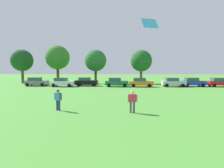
# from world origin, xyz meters

# --- Properties ---
(ground_plane) EXTENTS (160.00, 160.00, 0.00)m
(ground_plane) POSITION_xyz_m (0.00, 30.00, 0.00)
(ground_plane) COLOR #4C9338
(adult_bystander) EXTENTS (0.83, 0.40, 1.75)m
(adult_bystander) POSITION_xyz_m (4.80, 15.93, 1.04)
(adult_bystander) COLOR #4C4C51
(adult_bystander) RESTS_ON ground
(bystander_near_trees) EXTENTS (0.73, 0.58, 1.76)m
(bystander_near_trees) POSITION_xyz_m (-1.25, 16.52, 1.05)
(bystander_near_trees) COLOR navy
(bystander_near_trees) RESTS_ON ground
(kite) EXTENTS (1.34, 0.93, 1.13)m
(kite) POSITION_xyz_m (5.96, 15.43, 6.67)
(kite) COLOR #3FBFE5
(parked_car_gray_0) EXTENTS (4.30, 2.02, 1.68)m
(parked_car_gray_0) POSITION_xyz_m (-12.46, 37.81, 0.86)
(parked_car_gray_0) COLOR slate
(parked_car_gray_0) RESTS_ON ground
(parked_car_white_1) EXTENTS (4.30, 2.02, 1.68)m
(parked_car_white_1) POSITION_xyz_m (-7.00, 36.76, 0.86)
(parked_car_white_1) COLOR white
(parked_car_white_1) RESTS_ON ground
(parked_car_black_2) EXTENTS (4.30, 2.02, 1.68)m
(parked_car_black_2) POSITION_xyz_m (-2.74, 38.29, 0.86)
(parked_car_black_2) COLOR black
(parked_car_black_2) RESTS_ON ground
(parked_car_green_3) EXTENTS (4.30, 2.02, 1.68)m
(parked_car_green_3) POSITION_xyz_m (3.18, 37.15, 0.86)
(parked_car_green_3) COLOR #196B38
(parked_car_green_3) RESTS_ON ground
(parked_car_orange_4) EXTENTS (4.30, 2.02, 1.68)m
(parked_car_orange_4) POSITION_xyz_m (7.72, 36.90, 0.86)
(parked_car_orange_4) COLOR orange
(parked_car_orange_4) RESTS_ON ground
(parked_car_silver_5) EXTENTS (4.30, 2.02, 1.68)m
(parked_car_silver_5) POSITION_xyz_m (13.84, 37.42, 0.86)
(parked_car_silver_5) COLOR silver
(parked_car_silver_5) RESTS_ON ground
(parked_car_blue_6) EXTENTS (4.30, 2.02, 1.68)m
(parked_car_blue_6) POSITION_xyz_m (17.69, 37.99, 0.86)
(parked_car_blue_6) COLOR #1E38AD
(parked_car_blue_6) RESTS_ON ground
(parked_car_red_7) EXTENTS (4.30, 2.02, 1.68)m
(parked_car_red_7) POSITION_xyz_m (22.48, 37.67, 0.86)
(parked_car_red_7) COLOR red
(parked_car_red_7) RESTS_ON ground
(tree_far_left) EXTENTS (4.96, 4.96, 7.72)m
(tree_far_left) POSITION_xyz_m (-18.58, 44.54, 5.21)
(tree_far_left) COLOR brown
(tree_far_left) RESTS_ON ground
(tree_left) EXTENTS (5.64, 5.64, 8.79)m
(tree_left) POSITION_xyz_m (-10.78, 45.95, 5.93)
(tree_left) COLOR brown
(tree_left) RESTS_ON ground
(tree_right) EXTENTS (4.91, 4.91, 7.65)m
(tree_right) POSITION_xyz_m (-1.66, 44.64, 5.16)
(tree_right) COLOR brown
(tree_right) RESTS_ON ground
(tree_far_right) EXTENTS (4.85, 4.85, 7.55)m
(tree_far_right) POSITION_xyz_m (8.64, 44.83, 5.10)
(tree_far_right) COLOR brown
(tree_far_right) RESTS_ON ground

